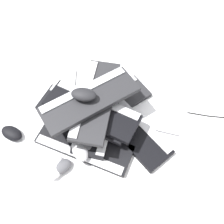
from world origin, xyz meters
The scene contains 16 objects.
ground_plane centered at (0.00, 0.00, 0.00)m, with size 3.20×3.20×0.00m, color white.
keyboard_0 centered at (0.16, 0.10, 0.01)m, with size 0.35×0.46×0.03m.
keyboard_1 centered at (-0.07, 0.16, 0.01)m, with size 0.16×0.44×0.03m.
keyboard_2 centered at (-0.06, -0.01, 0.01)m, with size 0.45×0.17×0.03m.
keyboard_3 centered at (0.01, 0.03, 0.04)m, with size 0.44×0.39×0.03m.
keyboard_4 centered at (0.08, -0.01, 0.07)m, with size 0.34×0.46×0.03m.
keyboard_5 centered at (0.05, 0.02, 0.10)m, with size 0.32×0.46×0.03m.
keyboard_6 centered at (0.01, 0.00, 0.13)m, with size 0.43×0.41×0.03m.
keyboard_7 centered at (0.04, 0.00, 0.16)m, with size 0.45×0.19×0.03m.
mouse_0 centered at (0.06, -0.02, 0.20)m, with size 0.11×0.07×0.04m, color black.
mouse_1 centered at (0.15, 0.10, 0.05)m, with size 0.11×0.07×0.04m, color #4C4C51.
mouse_2 centered at (0.40, -0.15, 0.02)m, with size 0.11×0.07×0.04m, color black.
mouse_3 centered at (0.31, 0.12, 0.02)m, with size 0.11×0.07×0.04m, color #4C4C51.
mouse_4 centered at (0.20, 0.12, 0.05)m, with size 0.11×0.07×0.04m, color #B7B7BC.
mouse_5 centered at (0.32, 0.11, 0.02)m, with size 0.11×0.07×0.04m, color silver.
cable_1 centered at (-0.04, 0.03, 0.00)m, with size 0.31×0.63×0.01m.
Camera 1 is at (0.34, 0.54, 1.07)m, focal length 40.00 mm.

